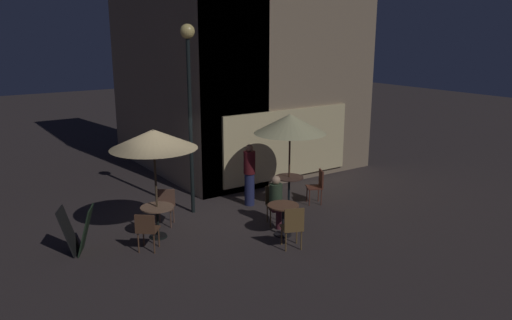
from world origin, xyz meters
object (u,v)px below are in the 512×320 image
(menu_sandwich_board, at_px, (77,231))
(patron_seated_0, at_px, (276,198))
(cafe_table_2, at_px, (283,213))
(cafe_chair_1, at_px, (165,204))
(patio_umbrella_1, at_px, (154,140))
(cafe_chair_3, at_px, (275,201))
(patron_standing_1, at_px, (249,175))
(cafe_chair_4, at_px, (293,225))
(cafe_table_0, at_px, (289,184))
(street_lamp_near_corner, at_px, (189,81))
(patio_umbrella_0, at_px, (290,124))
(cafe_table_1, at_px, (157,215))
(cafe_chair_0, at_px, (318,184))
(cafe_chair_2, at_px, (147,228))

(menu_sandwich_board, relative_size, patron_seated_0, 0.81)
(cafe_table_2, relative_size, cafe_chair_1, 0.87)
(patio_umbrella_1, height_order, cafe_chair_3, patio_umbrella_1)
(cafe_chair_3, bearing_deg, patio_umbrella_1, -83.99)
(patron_standing_1, bearing_deg, cafe_chair_4, -22.53)
(cafe_table_0, relative_size, cafe_table_2, 1.06)
(street_lamp_near_corner, height_order, patio_umbrella_0, street_lamp_near_corner)
(cafe_chair_3, height_order, patron_standing_1, patron_standing_1)
(patio_umbrella_0, bearing_deg, patron_seated_0, -139.19)
(street_lamp_near_corner, xyz_separation_m, patron_seated_0, (1.25, -1.95, -2.72))
(cafe_table_1, relative_size, cafe_chair_0, 0.80)
(patio_umbrella_1, relative_size, cafe_chair_2, 2.90)
(cafe_table_1, bearing_deg, cafe_chair_3, -16.08)
(cafe_table_2, bearing_deg, cafe_chair_3, 67.91)
(menu_sandwich_board, bearing_deg, patron_standing_1, 33.07)
(cafe_chair_4, bearing_deg, cafe_chair_2, 80.01)
(menu_sandwich_board, bearing_deg, cafe_chair_1, 39.77)
(patron_standing_1, bearing_deg, cafe_chair_3, -15.62)
(cafe_table_2, relative_size, cafe_chair_4, 0.77)
(cafe_chair_0, relative_size, cafe_chair_4, 0.98)
(cafe_table_1, bearing_deg, cafe_table_0, 1.40)
(cafe_table_2, bearing_deg, patio_umbrella_1, 148.20)
(cafe_table_2, bearing_deg, cafe_chair_2, 162.65)
(cafe_table_2, height_order, patron_seated_0, patron_seated_0)
(street_lamp_near_corner, xyz_separation_m, cafe_table_1, (-1.42, -1.02, -2.87))
(cafe_chair_0, bearing_deg, patio_umbrella_0, -0.00)
(patio_umbrella_1, relative_size, cafe_chair_0, 2.68)
(cafe_table_2, xyz_separation_m, cafe_chair_4, (-0.30, -0.74, 0.03))
(menu_sandwich_board, distance_m, cafe_table_2, 4.51)
(cafe_chair_1, distance_m, patron_standing_1, 2.48)
(cafe_chair_2, bearing_deg, patio_umbrella_0, -40.78)
(cafe_table_1, relative_size, cafe_chair_1, 0.89)
(menu_sandwich_board, xyz_separation_m, patio_umbrella_1, (1.75, -0.15, 1.77))
(cafe_table_1, xyz_separation_m, cafe_chair_2, (-0.50, -0.59, -0.01))
(patio_umbrella_0, relative_size, cafe_chair_0, 2.65)
(menu_sandwich_board, xyz_separation_m, cafe_table_1, (1.75, -0.15, 0.03))
(cafe_chair_2, distance_m, patron_seated_0, 3.20)
(cafe_chair_3, bearing_deg, cafe_chair_2, -71.35)
(patio_umbrella_1, relative_size, patron_seated_0, 2.04)
(menu_sandwich_board, relative_size, patio_umbrella_0, 0.40)
(cafe_chair_3, height_order, cafe_chair_4, cafe_chair_4)
(street_lamp_near_corner, bearing_deg, patron_seated_0, -57.29)
(cafe_table_1, height_order, cafe_chair_0, cafe_chair_0)
(street_lamp_near_corner, bearing_deg, cafe_chair_3, -54.15)
(menu_sandwich_board, height_order, cafe_chair_2, menu_sandwich_board)
(cafe_chair_0, height_order, cafe_chair_4, cafe_chair_4)
(cafe_table_1, height_order, cafe_chair_2, cafe_chair_2)
(cafe_table_1, bearing_deg, patron_seated_0, -19.10)
(cafe_table_2, bearing_deg, street_lamp_near_corner, 111.81)
(cafe_chair_2, bearing_deg, street_lamp_near_corner, -9.77)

